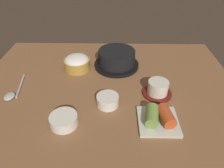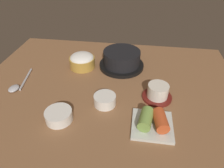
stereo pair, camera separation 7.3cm
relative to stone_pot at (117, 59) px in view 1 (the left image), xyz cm
name	(u,v)px [view 1 (the left image)]	position (x,y,z in cm)	size (l,w,h in cm)	color
dining_table	(107,89)	(-3.67, -15.27, -4.66)	(100.00, 76.00, 2.00)	brown
stone_pot	(117,59)	(0.00, 0.00, 0.00)	(19.10, 19.10, 7.44)	black
rice_bowl	(77,63)	(-16.69, -2.63, -0.48)	(10.85, 10.85, 6.38)	#B78C38
tea_cup_with_saucer	(158,89)	(14.59, -19.09, -1.11)	(10.40, 10.40, 5.48)	maroon
banchan_cup_center	(108,100)	(-2.99, -24.92, -1.72)	(7.45, 7.45, 3.61)	white
kimchi_plate	(159,118)	(12.74, -32.72, -1.72)	(12.17, 12.17, 4.84)	silver
side_bowl_near	(64,120)	(-15.78, -34.01, -1.82)	(8.36, 8.36, 3.42)	white
spoon	(13,93)	(-37.33, -20.04, -3.03)	(4.56, 16.37, 1.35)	#B7B7BC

